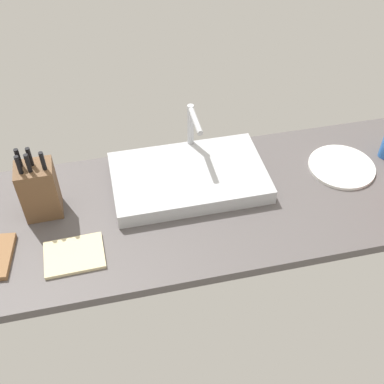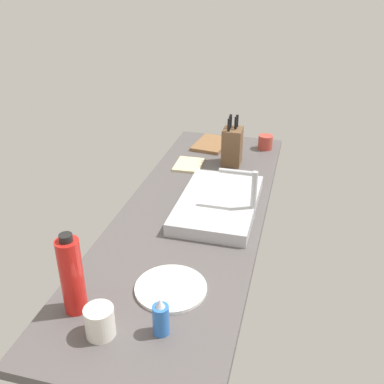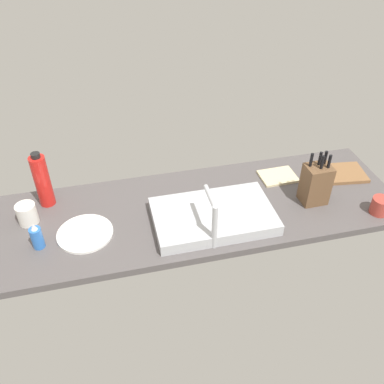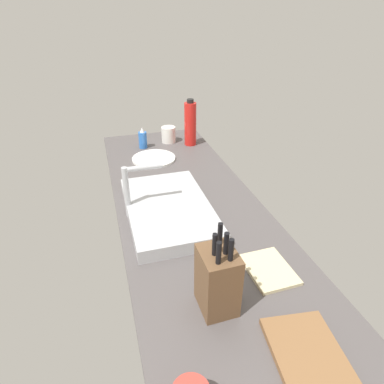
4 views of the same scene
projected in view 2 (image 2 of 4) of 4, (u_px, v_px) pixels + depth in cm
name	position (u px, v px, depth cm)	size (l,w,h in cm)	color
countertop_slab	(193.00, 214.00, 196.40)	(192.43, 62.20, 3.50)	#514C4C
sink_basin	(218.00, 204.00, 195.56)	(53.87, 33.04, 5.49)	#B7BABF
faucet	(249.00, 190.00, 184.04)	(5.50, 16.14, 22.04)	#B7BABF
knife_block	(232.00, 146.00, 235.67)	(12.00, 10.10, 26.32)	brown
cutting_board	(211.00, 144.00, 263.41)	(26.19, 17.23, 1.80)	brown
soap_bottle	(161.00, 318.00, 129.69)	(5.01, 5.01, 12.67)	blue
water_bottle	(72.00, 275.00, 134.81)	(7.24, 7.24, 28.07)	red
dinner_plate	(171.00, 288.00, 148.91)	(24.34, 24.34, 1.20)	white
dish_towel	(189.00, 165.00, 237.61)	(18.25, 14.04, 1.20)	beige
coffee_mug	(100.00, 322.00, 129.35)	(8.82, 8.82, 9.69)	silver
ceramic_cup	(265.00, 142.00, 257.30)	(8.32, 8.32, 8.04)	#B23D33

